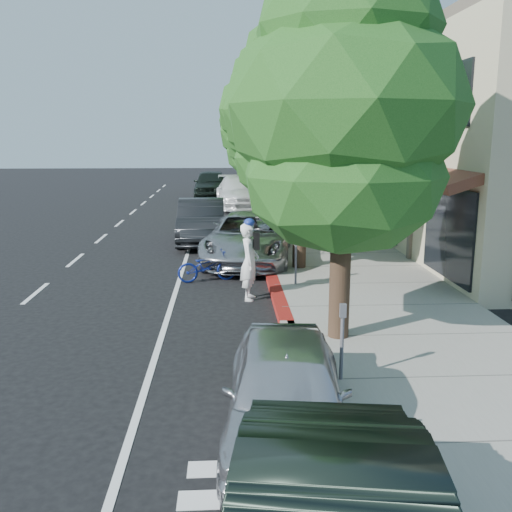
{
  "coord_description": "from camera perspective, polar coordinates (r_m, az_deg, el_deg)",
  "views": [
    {
      "loc": [
        -1.28,
        -12.49,
        3.99
      ],
      "look_at": [
        -0.6,
        -0.03,
        1.35
      ],
      "focal_mm": 40.0,
      "sensor_mm": 36.0,
      "label": 1
    }
  ],
  "objects": [
    {
      "name": "pedestrian",
      "position": [
        23.64,
        5.57,
        4.72
      ],
      "size": [
        1.09,
        1.08,
        1.77
      ],
      "primitive_type": "imported",
      "rotation": [
        0.0,
        0.0,
        3.91
      ],
      "color": "black",
      "rests_on": "sidewalk"
    },
    {
      "name": "near_car_a",
      "position": [
        7.77,
        3.03,
        -13.29
      ],
      "size": [
        1.95,
        4.12,
        1.36
      ],
      "primitive_type": "imported",
      "rotation": [
        0.0,
        0.0,
        -0.09
      ],
      "color": "silver",
      "rests_on": "ground"
    },
    {
      "name": "white_pickup",
      "position": [
        32.34,
        -1.71,
        6.4
      ],
      "size": [
        2.77,
        6.05,
        1.72
      ],
      "primitive_type": "imported",
      "rotation": [
        0.0,
        0.0,
        0.06
      ],
      "color": "white",
      "rests_on": "ground"
    },
    {
      "name": "silver_suv",
      "position": [
        18.28,
        -0.73,
        1.85
      ],
      "size": [
        3.33,
        5.93,
        1.57
      ],
      "primitive_type": "imported",
      "rotation": [
        0.0,
        0.0,
        -0.13
      ],
      "color": "#AAABAF",
      "rests_on": "ground"
    },
    {
      "name": "street_tree_4",
      "position": [
        34.55,
        0.53,
        12.25
      ],
      "size": [
        5.1,
        5.1,
        7.03
      ],
      "color": "black",
      "rests_on": "ground"
    },
    {
      "name": "street_tree_3",
      "position": [
        28.59,
        1.32,
        14.15
      ],
      "size": [
        5.12,
        5.12,
        8.26
      ],
      "color": "black",
      "rests_on": "ground"
    },
    {
      "name": "street_tree_1",
      "position": [
        16.64,
        4.56,
        13.87
      ],
      "size": [
        4.64,
        4.64,
        7.42
      ],
      "color": "black",
      "rests_on": "ground"
    },
    {
      "name": "ground",
      "position": [
        13.17,
        2.63,
        -5.7
      ],
      "size": [
        120.0,
        120.0,
        0.0
      ],
      "primitive_type": "plane",
      "color": "black",
      "rests_on": "ground"
    },
    {
      "name": "curb_red_segment",
      "position": [
        14.1,
        2.23,
        -4.18
      ],
      "size": [
        0.32,
        4.0,
        0.15
      ],
      "primitive_type": "cube",
      "color": "maroon",
      "rests_on": "ground"
    },
    {
      "name": "curb",
      "position": [
        20.9,
        0.47,
        1.16
      ],
      "size": [
        0.3,
        56.0,
        0.15
      ],
      "primitive_type": "cube",
      "color": "#9E998E",
      "rests_on": "ground"
    },
    {
      "name": "street_tree_2",
      "position": [
        22.59,
        2.5,
        12.54
      ],
      "size": [
        4.45,
        4.45,
        6.92
      ],
      "color": "black",
      "rests_on": "ground"
    },
    {
      "name": "cyclist",
      "position": [
        13.99,
        -0.65,
        -0.57
      ],
      "size": [
        0.54,
        0.75,
        1.91
      ],
      "primitive_type": "imported",
      "rotation": [
        0.0,
        0.0,
        1.45
      ],
      "color": "white",
      "rests_on": "ground"
    },
    {
      "name": "sidewalk",
      "position": [
        21.16,
        6.7,
        1.21
      ],
      "size": [
        4.6,
        56.0,
        0.15
      ],
      "primitive_type": "cube",
      "color": "gray",
      "rests_on": "ground"
    },
    {
      "name": "storefront_building",
      "position": [
        32.37,
        16.84,
        10.59
      ],
      "size": [
        10.0,
        36.0,
        7.0
      ],
      "primitive_type": "cube",
      "color": "#BEB492",
      "rests_on": "ground"
    },
    {
      "name": "street_tree_5",
      "position": [
        40.55,
        -0.01,
        13.26
      ],
      "size": [
        5.33,
        5.33,
        8.09
      ],
      "color": "black",
      "rests_on": "ground"
    },
    {
      "name": "bicycle",
      "position": [
        15.9,
        -4.9,
        -1.01
      ],
      "size": [
        1.75,
        0.97,
        0.87
      ],
      "primitive_type": "imported",
      "rotation": [
        0.0,
        0.0,
        1.82
      ],
      "color": "navy",
      "rests_on": "ground"
    },
    {
      "name": "dark_sedan",
      "position": [
        21.74,
        -5.5,
        3.49
      ],
      "size": [
        1.84,
        4.97,
        1.62
      ],
      "primitive_type": "imported",
      "rotation": [
        0.0,
        0.0,
        0.02
      ],
      "color": "black",
      "rests_on": "ground"
    },
    {
      "name": "street_tree_0",
      "position": [
        10.72,
        8.9,
        14.03
      ],
      "size": [
        4.43,
        4.43,
        7.16
      ],
      "color": "black",
      "rests_on": "ground"
    },
    {
      "name": "dark_suv_far",
      "position": [
        37.26,
        -4.54,
        7.18
      ],
      "size": [
        2.24,
        5.36,
        1.81
      ],
      "primitive_type": "imported",
      "rotation": [
        0.0,
        0.0,
        0.02
      ],
      "color": "black",
      "rests_on": "ground"
    }
  ]
}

